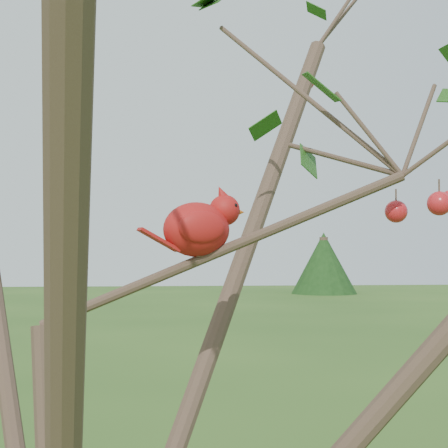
# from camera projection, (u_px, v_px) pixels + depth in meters

# --- Properties ---
(crabapple_tree) EXTENTS (2.35, 2.05, 2.95)m
(crabapple_tree) POSITION_uv_depth(u_px,v_px,m) (80.00, 219.00, 1.02)
(crabapple_tree) COLOR #473226
(crabapple_tree) RESTS_ON ground
(cardinal) EXTENTS (0.19, 0.12, 0.13)m
(cardinal) POSITION_uv_depth(u_px,v_px,m) (200.00, 227.00, 1.15)
(cardinal) COLOR red
(cardinal) RESTS_ON ground
(distant_trees) EXTENTS (40.59, 16.06, 3.12)m
(distant_trees) POSITION_uv_depth(u_px,v_px,m) (74.00, 269.00, 24.65)
(distant_trees) COLOR #473226
(distant_trees) RESTS_ON ground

